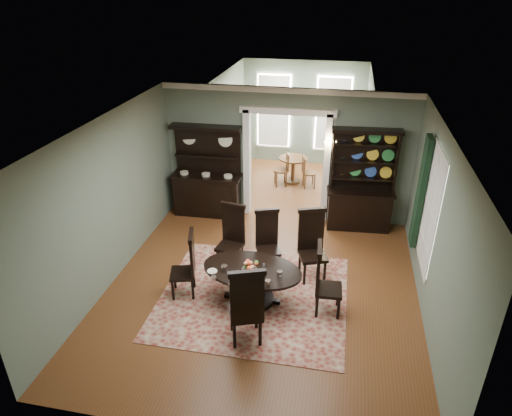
% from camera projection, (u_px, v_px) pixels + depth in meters
% --- Properties ---
extents(room, '(5.51, 6.01, 3.01)m').
position_uv_depth(room, '(262.00, 212.00, 7.53)').
color(room, brown).
rests_on(room, ground).
extents(parlor, '(3.51, 3.50, 3.01)m').
position_uv_depth(parlor, '(299.00, 122.00, 12.36)').
color(parlor, brown).
rests_on(parlor, ground).
extents(doorway_trim, '(2.08, 0.25, 2.57)m').
position_uv_depth(doorway_trim, '(287.00, 150.00, 10.10)').
color(doorway_trim, white).
rests_on(doorway_trim, floor).
extents(right_window, '(0.15, 1.47, 2.12)m').
position_uv_depth(right_window, '(426.00, 201.00, 7.82)').
color(right_window, white).
rests_on(right_window, wall_right).
extents(wall_sconce, '(0.27, 0.21, 0.21)m').
position_uv_depth(wall_sconce, '(331.00, 143.00, 9.67)').
color(wall_sconce, gold).
rests_on(wall_sconce, back_wall_right).
extents(rug, '(3.24, 2.99, 0.01)m').
position_uv_depth(rug, '(254.00, 296.00, 8.06)').
color(rug, maroon).
rests_on(rug, floor).
extents(dining_table, '(1.81, 1.74, 0.67)m').
position_uv_depth(dining_table, '(252.00, 279.00, 7.74)').
color(dining_table, black).
rests_on(dining_table, rug).
extents(centerpiece, '(1.30, 0.83, 0.21)m').
position_uv_depth(centerpiece, '(249.00, 268.00, 7.56)').
color(centerpiece, white).
rests_on(centerpiece, dining_table).
extents(chair_far_left, '(0.55, 0.53, 1.29)m').
position_uv_depth(chair_far_left, '(232.00, 234.00, 8.66)').
color(chair_far_left, black).
rests_on(chair_far_left, rug).
extents(chair_far_mid, '(0.57, 0.55, 1.21)m').
position_uv_depth(chair_far_mid, '(267.00, 238.00, 8.60)').
color(chair_far_mid, black).
rests_on(chair_far_mid, rug).
extents(chair_far_right, '(0.63, 0.62, 1.36)m').
position_uv_depth(chair_far_right, '(312.00, 242.00, 8.34)').
color(chair_far_right, black).
rests_on(chair_far_right, rug).
extents(chair_end_left, '(0.54, 0.55, 1.24)m').
position_uv_depth(chair_end_left, '(188.00, 263.00, 7.84)').
color(chair_end_left, black).
rests_on(chair_end_left, rug).
extents(chair_end_right, '(0.47, 0.49, 1.27)m').
position_uv_depth(chair_end_right, '(323.00, 278.00, 7.41)').
color(chair_end_right, black).
rests_on(chair_end_right, rug).
extents(chair_near, '(0.66, 0.64, 1.41)m').
position_uv_depth(chair_near, '(246.00, 305.00, 6.70)').
color(chair_near, black).
rests_on(chair_near, rug).
extents(sideboard, '(1.62, 0.61, 2.12)m').
position_uv_depth(sideboard, '(208.00, 184.00, 10.59)').
color(sideboard, black).
rests_on(sideboard, floor).
extents(welsh_dresser, '(1.48, 0.63, 2.26)m').
position_uv_depth(welsh_dresser, '(360.00, 193.00, 9.95)').
color(welsh_dresser, black).
rests_on(welsh_dresser, floor).
extents(parlor_table, '(0.77, 0.77, 0.71)m').
position_uv_depth(parlor_table, '(293.00, 166.00, 12.32)').
color(parlor_table, '#533217').
rests_on(parlor_table, parlor_floor).
extents(parlor_chair_left, '(0.42, 0.41, 0.90)m').
position_uv_depth(parlor_chair_left, '(283.00, 168.00, 12.14)').
color(parlor_chair_left, '#533217').
rests_on(parlor_chair_left, parlor_floor).
extents(parlor_chair_right, '(0.40, 0.39, 0.86)m').
position_uv_depth(parlor_chair_right, '(307.00, 171.00, 12.02)').
color(parlor_chair_right, '#533217').
rests_on(parlor_chair_right, parlor_floor).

